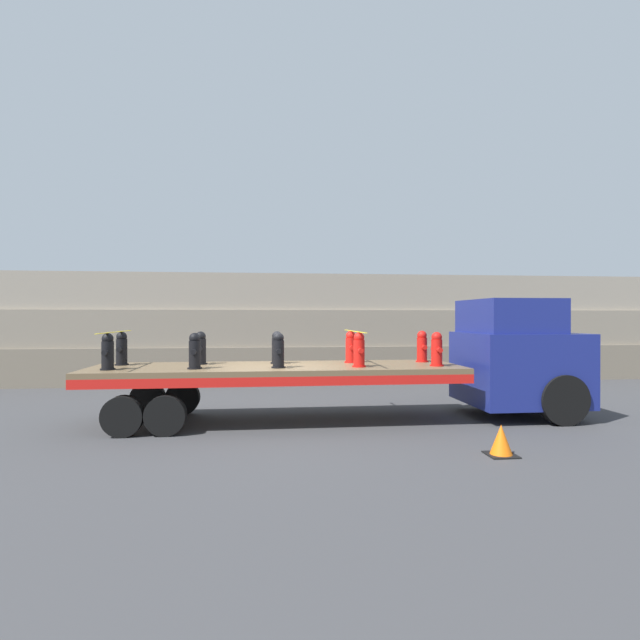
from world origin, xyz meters
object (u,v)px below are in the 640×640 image
at_px(flatbed_trailer, 250,377).
at_px(fire_hydrant_red_far_3, 351,347).
at_px(fire_hydrant_black_far_2, 277,348).
at_px(fire_hydrant_black_near_0, 108,352).
at_px(fire_hydrant_red_near_3, 359,350).
at_px(fire_hydrant_black_far_1, 201,348).
at_px(fire_hydrant_black_near_2, 278,351).
at_px(truck_cab, 520,357).
at_px(fire_hydrant_black_near_1, 195,351).
at_px(fire_hydrant_black_far_0, 122,349).
at_px(traffic_cone, 501,440).
at_px(fire_hydrant_red_near_4, 437,350).
at_px(fire_hydrant_red_far_4, 422,347).

distance_m(flatbed_trailer, fire_hydrant_red_far_3, 2.60).
bearing_deg(fire_hydrant_red_far_3, fire_hydrant_black_far_2, 180.00).
distance_m(fire_hydrant_black_near_0, fire_hydrant_red_near_3, 5.46).
height_order(fire_hydrant_black_far_1, fire_hydrant_red_near_3, same).
relative_size(fire_hydrant_black_near_2, fire_hydrant_red_near_3, 1.00).
height_order(fire_hydrant_black_near_0, fire_hydrant_black_far_1, same).
relative_size(truck_cab, fire_hydrant_black_near_1, 3.63).
height_order(fire_hydrant_black_far_0, traffic_cone, fire_hydrant_black_far_0).
distance_m(truck_cab, traffic_cone, 4.13).
bearing_deg(fire_hydrant_black_near_1, fire_hydrant_red_far_3, 16.34).
height_order(fire_hydrant_black_far_0, fire_hydrant_red_near_4, same).
relative_size(fire_hydrant_black_far_2, traffic_cone, 1.45).
bearing_deg(fire_hydrant_red_far_3, truck_cab, -7.32).
distance_m(fire_hydrant_red_near_3, fire_hydrant_red_far_4, 2.11).
xyz_separation_m(fire_hydrant_red_far_3, traffic_cone, (1.99, -3.85, -1.42)).
bearing_deg(fire_hydrant_black_near_1, truck_cab, 3.92).
height_order(fire_hydrant_black_far_1, fire_hydrant_red_far_3, same).
distance_m(fire_hydrant_red_near_4, fire_hydrant_red_far_4, 1.07).
relative_size(fire_hydrant_black_near_2, fire_hydrant_black_far_2, 1.00).
height_order(fire_hydrant_black_near_1, fire_hydrant_red_far_3, same).
distance_m(fire_hydrant_black_far_1, fire_hydrant_red_near_4, 5.57).
bearing_deg(flatbed_trailer, fire_hydrant_red_near_4, -7.11).
distance_m(fire_hydrant_black_far_1, fire_hydrant_black_far_2, 1.82).
distance_m(fire_hydrant_black_near_2, traffic_cone, 4.93).
height_order(flatbed_trailer, fire_hydrant_red_far_3, fire_hydrant_red_far_3).
relative_size(truck_cab, traffic_cone, 5.27).
relative_size(fire_hydrant_black_near_2, fire_hydrant_red_far_4, 1.00).
xyz_separation_m(fire_hydrant_red_near_3, fire_hydrant_red_far_3, (0.00, 1.07, 0.00)).
distance_m(fire_hydrant_red_far_3, fire_hydrant_red_far_4, 1.82).
xyz_separation_m(fire_hydrant_black_far_1, fire_hydrant_red_far_3, (3.64, 0.00, 0.00)).
height_order(fire_hydrant_black_near_2, fire_hydrant_red_near_3, same).
distance_m(fire_hydrant_black_far_0, fire_hydrant_red_near_4, 7.36).
bearing_deg(fire_hydrant_red_near_3, truck_cab, 7.32).
height_order(truck_cab, fire_hydrant_black_near_2, truck_cab).
bearing_deg(fire_hydrant_black_far_1, fire_hydrant_black_far_0, 180.00).
relative_size(flatbed_trailer, fire_hydrant_black_far_0, 10.77).
bearing_deg(truck_cab, fire_hydrant_black_near_1, -176.08).
bearing_deg(fire_hydrant_black_far_2, fire_hydrant_black_near_0, -163.66).
height_order(fire_hydrant_black_far_0, fire_hydrant_black_far_1, same).
bearing_deg(fire_hydrant_black_far_0, fire_hydrant_red_near_4, -8.34).
bearing_deg(fire_hydrant_black_far_0, traffic_cone, -27.31).
bearing_deg(fire_hydrant_red_near_3, fire_hydrant_red_near_4, 0.00).
bearing_deg(fire_hydrant_black_far_2, fire_hydrant_black_near_2, -90.00).
xyz_separation_m(flatbed_trailer, fire_hydrant_black_near_1, (-1.18, -0.53, 0.64)).
bearing_deg(fire_hydrant_red_near_3, fire_hydrant_red_far_4, 30.39).
height_order(truck_cab, fire_hydrant_red_far_3, truck_cab).
bearing_deg(fire_hydrant_red_far_4, fire_hydrant_black_far_0, 180.00).
bearing_deg(truck_cab, flatbed_trailer, 180.00).
distance_m(fire_hydrant_black_far_0, fire_hydrant_red_far_3, 5.46).
xyz_separation_m(truck_cab, fire_hydrant_red_far_4, (-2.33, 0.53, 0.24)).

